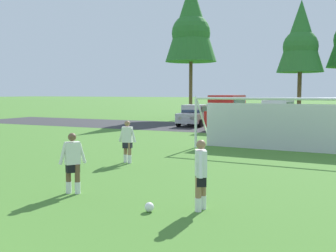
# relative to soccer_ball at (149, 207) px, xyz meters

# --- Properties ---
(ground_plane) EXTENTS (400.00, 400.00, 0.00)m
(ground_plane) POSITION_rel_soccer_ball_xyz_m (-2.82, 9.07, -0.11)
(ground_plane) COLOR #477A2D
(parking_lot_strip) EXTENTS (52.00, 8.40, 0.01)m
(parking_lot_strip) POSITION_rel_soccer_ball_xyz_m (-2.82, 21.61, -0.11)
(parking_lot_strip) COLOR #333335
(parking_lot_strip) RESTS_ON ground
(soccer_ball) EXTENTS (0.22, 0.22, 0.22)m
(soccer_ball) POSITION_rel_soccer_ball_xyz_m (0.00, 0.00, 0.00)
(soccer_ball) COLOR white
(soccer_ball) RESTS_ON ground
(soccer_goal) EXTENTS (7.50, 2.27, 2.57)m
(soccer_goal) POSITION_rel_soccer_ball_xyz_m (0.74, 11.02, 1.18)
(soccer_goal) COLOR white
(soccer_goal) RESTS_ON ground
(player_striker_near) EXTENTS (0.39, 0.73, 1.64)m
(player_striker_near) POSITION_rel_soccer_ball_xyz_m (1.01, 0.63, 0.71)
(player_striker_near) COLOR #936B4C
(player_striker_near) RESTS_ON ground
(player_defender_far) EXTENTS (0.75, 0.32, 1.64)m
(player_defender_far) POSITION_rel_soccer_ball_xyz_m (-3.76, 5.28, 0.71)
(player_defender_far) COLOR #936B4C
(player_defender_far) RESTS_ON ground
(player_winger_left) EXTENTS (0.57, 0.60, 1.64)m
(player_winger_left) POSITION_rel_soccer_ball_xyz_m (-2.65, 0.60, 0.71)
(player_winger_left) COLOR brown
(player_winger_left) RESTS_ON ground
(parked_car_slot_far_left) EXTENTS (2.26, 4.32, 1.72)m
(parked_car_slot_far_left) POSITION_rel_soccer_ball_xyz_m (-7.79, 22.44, 0.77)
(parked_car_slot_far_left) COLOR #B2B2BC
(parked_car_slot_far_left) RESTS_ON ground
(parked_car_slot_left) EXTENTS (2.33, 4.87, 2.52)m
(parked_car_slot_left) POSITION_rel_soccer_ball_xyz_m (-4.52, 20.73, 1.23)
(parked_car_slot_left) COLOR red
(parked_car_slot_left) RESTS_ON ground
(parked_car_slot_center_left) EXTENTS (2.32, 4.69, 2.16)m
(parked_car_slot_center_left) POSITION_rel_soccer_ball_xyz_m (-1.19, 22.64, 1.00)
(parked_car_slot_center_left) COLOR silver
(parked_car_slot_center_left) RESTS_ON ground
(parked_car_slot_center) EXTENTS (2.23, 4.30, 1.72)m
(parked_car_slot_center) POSITION_rel_soccer_ball_xyz_m (1.85, 21.98, 0.77)
(parked_car_slot_center) COLOR tan
(parked_car_slot_center) RESTS_ON ground
(tree_left_edge) EXTENTS (5.30, 5.30, 14.14)m
(tree_left_edge) POSITION_rel_soccer_ball_xyz_m (-11.58, 30.93, 9.62)
(tree_left_edge) COLOR brown
(tree_left_edge) RESTS_ON ground
(tree_mid_left) EXTENTS (4.05, 4.05, 10.79)m
(tree_mid_left) POSITION_rel_soccer_ball_xyz_m (-0.52, 29.27, 7.31)
(tree_mid_left) COLOR brown
(tree_mid_left) RESTS_ON ground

